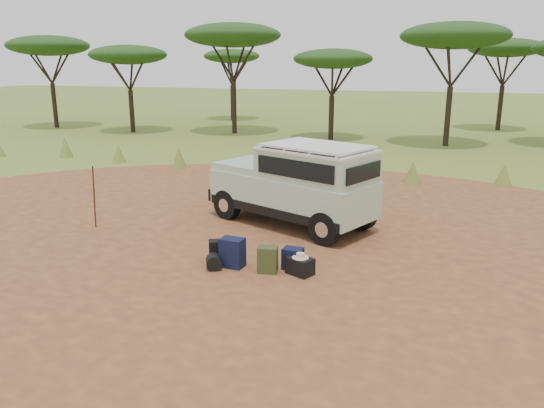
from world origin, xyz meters
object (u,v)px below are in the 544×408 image
(safari_vehicle, at_px, (296,186))
(backpack_black, at_px, (217,251))
(backpack_navy, at_px, (232,253))
(backpack_olive, at_px, (268,260))
(walking_staff, at_px, (94,197))
(hard_case, at_px, (300,266))
(duffel_navy, at_px, (293,259))

(safari_vehicle, xyz_separation_m, backpack_black, (-0.88, -3.02, -0.81))
(backpack_navy, bearing_deg, backpack_olive, 0.11)
(walking_staff, relative_size, backpack_navy, 2.75)
(hard_case, bearing_deg, backpack_black, -159.33)
(backpack_olive, bearing_deg, backpack_navy, 166.31)
(backpack_navy, distance_m, hard_case, 1.44)
(walking_staff, distance_m, backpack_black, 4.03)
(safari_vehicle, bearing_deg, walking_staff, -134.74)
(walking_staff, distance_m, duffel_navy, 5.59)
(backpack_black, relative_size, backpack_olive, 0.87)
(walking_staff, height_order, backpack_black, walking_staff)
(backpack_black, distance_m, backpack_navy, 0.47)
(backpack_olive, bearing_deg, hard_case, -0.89)
(backpack_black, distance_m, backpack_olive, 1.23)
(safari_vehicle, xyz_separation_m, backpack_navy, (-0.45, -3.20, -0.73))
(duffel_navy, relative_size, hard_case, 0.90)
(safari_vehicle, distance_m, backpack_olive, 3.36)
(duffel_navy, bearing_deg, backpack_navy, -163.17)
(safari_vehicle, relative_size, backpack_black, 10.05)
(backpack_olive, xyz_separation_m, hard_case, (0.65, 0.10, -0.09))
(backpack_navy, distance_m, duffel_navy, 1.25)
(backpack_navy, xyz_separation_m, duffel_navy, (1.21, 0.28, -0.09))
(backpack_olive, height_order, hard_case, backpack_olive)
(walking_staff, relative_size, backpack_black, 3.62)
(hard_case, bearing_deg, walking_staff, -167.45)
(backpack_black, bearing_deg, duffel_navy, -24.15)
(backpack_black, relative_size, hard_case, 0.95)
(backpack_navy, relative_size, hard_case, 1.25)
(walking_staff, height_order, backpack_olive, walking_staff)
(backpack_navy, distance_m, backpack_olive, 0.79)
(safari_vehicle, distance_m, duffel_navy, 3.13)
(backpack_navy, relative_size, duffel_navy, 1.38)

